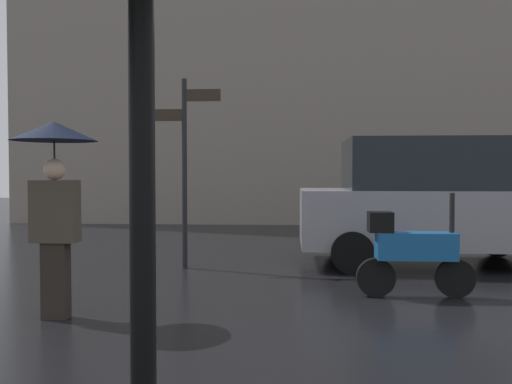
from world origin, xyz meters
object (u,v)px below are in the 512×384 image
at_px(parked_scooter, 412,250).
at_px(parked_car_left, 428,202).
at_px(pedestrian_with_umbrella, 55,172).
at_px(street_signpost, 185,154).

bearing_deg(parked_scooter, parked_car_left, 68.28).
distance_m(pedestrian_with_umbrella, street_signpost, 3.10).
xyz_separation_m(parked_scooter, parked_car_left, (0.77, 2.39, 0.45)).
bearing_deg(street_signpost, parked_car_left, 8.77).
height_order(pedestrian_with_umbrella, parked_scooter, pedestrian_with_umbrella).
bearing_deg(pedestrian_with_umbrella, parked_car_left, -102.75).
bearing_deg(parked_car_left, street_signpost, -156.36).
relative_size(parked_scooter, parked_car_left, 0.33).
xyz_separation_m(pedestrian_with_umbrella, parked_car_left, (4.55, 3.59, -0.47)).
relative_size(pedestrian_with_umbrella, parked_scooter, 1.43).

